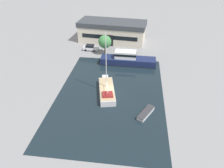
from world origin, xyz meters
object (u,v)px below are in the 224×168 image
warehouse_building (112,31)px  small_dinghy (146,113)px  parked_car (91,48)px  motor_cruiser (127,59)px  quay_tree_near_building (105,42)px  sailboat_moored (107,90)px

warehouse_building → small_dinghy: warehouse_building is taller
parked_car → small_dinghy: size_ratio=0.94×
warehouse_building → motor_cruiser: 16.44m
motor_cruiser → small_dinghy: motor_cruiser is taller
warehouse_building → parked_car: 9.91m
quay_tree_near_building → parked_car: 5.57m
parked_car → sailboat_moored: 22.24m
small_dinghy → sailboat_moored: bearing=171.8°
small_dinghy → motor_cruiser: bearing=131.4°
parked_car → small_dinghy: bearing=33.2°
sailboat_moored → small_dinghy: size_ratio=2.76×
parked_car → warehouse_building: bearing=149.7°
warehouse_building → motor_cruiser: (5.74, -15.29, -1.89)m
warehouse_building → quay_tree_near_building: size_ratio=3.94×
sailboat_moored → small_dinghy: 9.74m
sailboat_moored → parked_car: bearing=98.2°
warehouse_building → motor_cruiser: size_ratio=1.51×
warehouse_building → parked_car: size_ratio=4.84×
warehouse_building → small_dinghy: size_ratio=4.57×
sailboat_moored → motor_cruiser: size_ratio=0.91×
sailboat_moored → small_dinghy: bearing=-48.5°
quay_tree_near_building → sailboat_moored: sailboat_moored is taller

